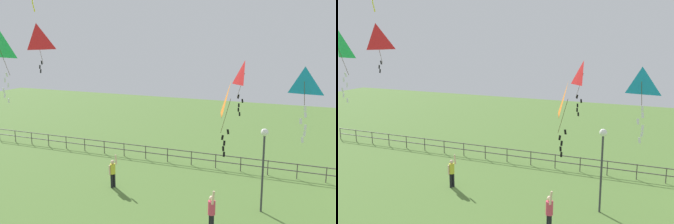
% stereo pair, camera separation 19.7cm
% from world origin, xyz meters
% --- Properties ---
extents(lamppost, '(0.36, 0.36, 4.17)m').
position_xyz_m(lamppost, '(4.13, 8.76, 3.06)').
color(lamppost, '#38383D').
rests_on(lamppost, ground_plane).
extents(person_0, '(0.39, 0.48, 2.03)m').
position_xyz_m(person_0, '(2.45, 5.82, 1.02)').
color(person_0, black).
rests_on(person_0, ground_plane).
extents(person_4, '(0.38, 0.45, 1.90)m').
position_xyz_m(person_4, '(-4.11, 8.66, 0.95)').
color(person_4, black).
rests_on(person_4, ground_plane).
extents(kite_2, '(0.79, 0.79, 2.73)m').
position_xyz_m(kite_2, '(2.91, 9.60, 6.55)').
color(kite_2, red).
extents(kite_4, '(0.89, 0.50, 2.60)m').
position_xyz_m(kite_4, '(5.94, 4.21, 6.85)').
color(kite_4, '#198CD1').
extents(kite_5, '(0.62, 0.89, 2.90)m').
position_xyz_m(kite_5, '(3.38, 4.64, 6.07)').
color(kite_5, orange).
extents(kite_7, '(0.82, 1.27, 2.51)m').
position_xyz_m(kite_7, '(-7.23, 6.80, 8.35)').
color(kite_7, red).
extents(waterfront_railing, '(36.06, 0.06, 0.95)m').
position_xyz_m(waterfront_railing, '(-0.36, 14.00, 0.63)').
color(waterfront_railing, '#4C4742').
rests_on(waterfront_railing, ground_plane).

